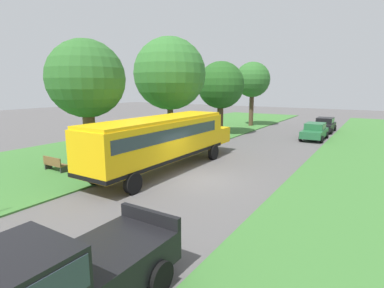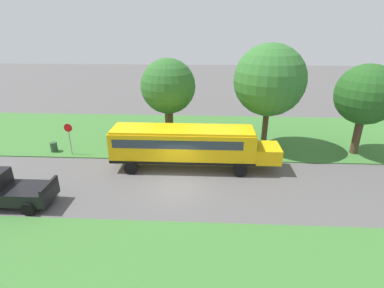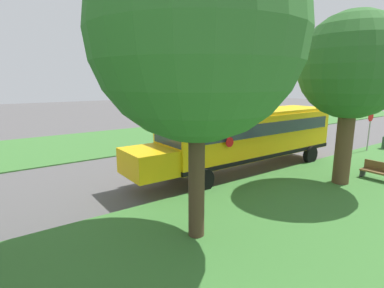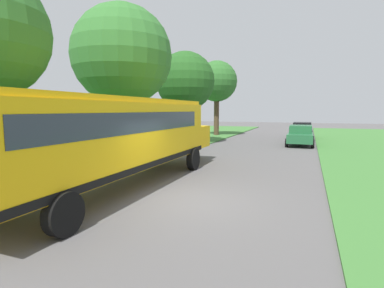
{
  "view_description": "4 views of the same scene",
  "coord_description": "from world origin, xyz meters",
  "px_view_note": "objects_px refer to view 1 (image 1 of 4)",
  "views": [
    {
      "loc": [
        7.79,
        -13.23,
        4.89
      ],
      "look_at": [
        -1.15,
        1.04,
        1.66
      ],
      "focal_mm": 28.0,
      "sensor_mm": 36.0,
      "label": 1
    },
    {
      "loc": [
        17.63,
        1.93,
        10.41
      ],
      "look_at": [
        -2.74,
        0.9,
        1.97
      ],
      "focal_mm": 28.0,
      "sensor_mm": 36.0,
      "label": 2
    },
    {
      "loc": [
        -13.79,
        11.99,
        4.69
      ],
      "look_at": [
        -0.06,
        2.16,
        1.14
      ],
      "focal_mm": 28.0,
      "sensor_mm": 36.0,
      "label": 3
    },
    {
      "loc": [
        3.35,
        -8.33,
        2.76
      ],
      "look_at": [
        -1.8,
        4.89,
        1.14
      ],
      "focal_mm": 28.0,
      "sensor_mm": 36.0,
      "label": 4
    }
  ],
  "objects_px": {
    "car_green_nearest": "(315,130)",
    "park_bench": "(55,164)",
    "oak_tree_beside_bus": "(84,78)",
    "oak_tree_roadside_mid": "(169,74)",
    "oak_tree_far_end": "(222,86)",
    "car_black_middle": "(325,124)",
    "school_bus": "(163,138)",
    "pickup_truck": "(54,284)",
    "oak_tree_across_road": "(253,79)"
  },
  "relations": [
    {
      "from": "oak_tree_beside_bus",
      "to": "oak_tree_across_road",
      "type": "xyz_separation_m",
      "value": [
        1.32,
        23.95,
        0.37
      ]
    },
    {
      "from": "oak_tree_roadside_mid",
      "to": "oak_tree_beside_bus",
      "type": "bearing_deg",
      "value": -90.26
    },
    {
      "from": "car_black_middle",
      "to": "oak_tree_across_road",
      "type": "bearing_deg",
      "value": 177.82
    },
    {
      "from": "school_bus",
      "to": "car_green_nearest",
      "type": "xyz_separation_m",
      "value": [
        5.6,
        15.89,
        -1.05
      ]
    },
    {
      "from": "oak_tree_beside_bus",
      "to": "oak_tree_roadside_mid",
      "type": "relative_size",
      "value": 0.86
    },
    {
      "from": "car_green_nearest",
      "to": "pickup_truck",
      "type": "relative_size",
      "value": 0.81
    },
    {
      "from": "car_black_middle",
      "to": "oak_tree_beside_bus",
      "type": "relative_size",
      "value": 0.58
    },
    {
      "from": "school_bus",
      "to": "car_black_middle",
      "type": "distance_m",
      "value": 22.49
    },
    {
      "from": "pickup_truck",
      "to": "oak_tree_across_road",
      "type": "distance_m",
      "value": 34.22
    },
    {
      "from": "oak_tree_beside_bus",
      "to": "car_green_nearest",
      "type": "bearing_deg",
      "value": 60.77
    },
    {
      "from": "pickup_truck",
      "to": "park_bench",
      "type": "height_order",
      "value": "pickup_truck"
    },
    {
      "from": "pickup_truck",
      "to": "park_bench",
      "type": "relative_size",
      "value": 3.37
    },
    {
      "from": "oak_tree_roadside_mid",
      "to": "park_bench",
      "type": "height_order",
      "value": "oak_tree_roadside_mid"
    },
    {
      "from": "oak_tree_roadside_mid",
      "to": "oak_tree_far_end",
      "type": "bearing_deg",
      "value": 81.82
    },
    {
      "from": "oak_tree_roadside_mid",
      "to": "school_bus",
      "type": "bearing_deg",
      "value": -56.48
    },
    {
      "from": "car_green_nearest",
      "to": "pickup_truck",
      "type": "distance_m",
      "value": 26.62
    },
    {
      "from": "pickup_truck",
      "to": "oak_tree_roadside_mid",
      "type": "height_order",
      "value": "oak_tree_roadside_mid"
    },
    {
      "from": "car_black_middle",
      "to": "car_green_nearest",
      "type": "bearing_deg",
      "value": -90.0
    },
    {
      "from": "oak_tree_far_end",
      "to": "park_bench",
      "type": "xyz_separation_m",
      "value": [
        -1.89,
        -17.71,
        -4.52
      ]
    },
    {
      "from": "school_bus",
      "to": "park_bench",
      "type": "height_order",
      "value": "school_bus"
    },
    {
      "from": "oak_tree_beside_bus",
      "to": "oak_tree_roadside_mid",
      "type": "bearing_deg",
      "value": 89.74
    },
    {
      "from": "car_black_middle",
      "to": "pickup_truck",
      "type": "relative_size",
      "value": 0.81
    },
    {
      "from": "oak_tree_beside_bus",
      "to": "oak_tree_across_road",
      "type": "relative_size",
      "value": 0.97
    },
    {
      "from": "oak_tree_across_road",
      "to": "park_bench",
      "type": "distance_m",
      "value": 26.42
    },
    {
      "from": "car_black_middle",
      "to": "oak_tree_far_end",
      "type": "xyz_separation_m",
      "value": [
        -8.82,
        -7.75,
        4.12
      ]
    },
    {
      "from": "school_bus",
      "to": "pickup_truck",
      "type": "bearing_deg",
      "value": -62.86
    },
    {
      "from": "school_bus",
      "to": "pickup_truck",
      "type": "xyz_separation_m",
      "value": [
        5.5,
        -10.72,
        -0.85
      ]
    },
    {
      "from": "pickup_truck",
      "to": "oak_tree_beside_bus",
      "type": "height_order",
      "value": "oak_tree_beside_bus"
    },
    {
      "from": "oak_tree_beside_bus",
      "to": "oak_tree_roadside_mid",
      "type": "height_order",
      "value": "oak_tree_roadside_mid"
    },
    {
      "from": "car_green_nearest",
      "to": "park_bench",
      "type": "height_order",
      "value": "car_green_nearest"
    },
    {
      "from": "school_bus",
      "to": "car_black_middle",
      "type": "xyz_separation_m",
      "value": [
        5.6,
        21.75,
        -1.05
      ]
    },
    {
      "from": "car_black_middle",
      "to": "pickup_truck",
      "type": "distance_m",
      "value": 32.48
    },
    {
      "from": "car_black_middle",
      "to": "park_bench",
      "type": "xyz_separation_m",
      "value": [
        -10.71,
        -25.46,
        -0.4
      ]
    },
    {
      "from": "school_bus",
      "to": "car_black_middle",
      "type": "height_order",
      "value": "school_bus"
    },
    {
      "from": "oak_tree_across_road",
      "to": "oak_tree_far_end",
      "type": "bearing_deg",
      "value": -91.42
    },
    {
      "from": "oak_tree_roadside_mid",
      "to": "oak_tree_across_road",
      "type": "distance_m",
      "value": 15.64
    },
    {
      "from": "car_black_middle",
      "to": "oak_tree_beside_bus",
      "type": "height_order",
      "value": "oak_tree_beside_bus"
    },
    {
      "from": "oak_tree_roadside_mid",
      "to": "park_bench",
      "type": "bearing_deg",
      "value": -94.53
    },
    {
      "from": "pickup_truck",
      "to": "oak_tree_beside_bus",
      "type": "xyz_separation_m",
      "value": [
        -9.84,
        8.86,
        4.35
      ]
    },
    {
      "from": "car_black_middle",
      "to": "oak_tree_roadside_mid",
      "type": "distance_m",
      "value": 18.88
    },
    {
      "from": "oak_tree_roadside_mid",
      "to": "car_green_nearest",
      "type": "bearing_deg",
      "value": 43.51
    },
    {
      "from": "car_green_nearest",
      "to": "car_black_middle",
      "type": "bearing_deg",
      "value": 90.0
    },
    {
      "from": "oak_tree_beside_bus",
      "to": "oak_tree_across_road",
      "type": "bearing_deg",
      "value": 86.85
    },
    {
      "from": "car_black_middle",
      "to": "pickup_truck",
      "type": "xyz_separation_m",
      "value": [
        -0.1,
        -32.48,
        0.2
      ]
    },
    {
      "from": "pickup_truck",
      "to": "oak_tree_roadside_mid",
      "type": "relative_size",
      "value": 0.61
    },
    {
      "from": "car_green_nearest",
      "to": "oak_tree_far_end",
      "type": "height_order",
      "value": "oak_tree_far_end"
    },
    {
      "from": "car_black_middle",
      "to": "oak_tree_roadside_mid",
      "type": "height_order",
      "value": "oak_tree_roadside_mid"
    },
    {
      "from": "oak_tree_across_road",
      "to": "car_black_middle",
      "type": "bearing_deg",
      "value": -2.18
    },
    {
      "from": "school_bus",
      "to": "oak_tree_beside_bus",
      "type": "bearing_deg",
      "value": -156.76
    },
    {
      "from": "car_black_middle",
      "to": "park_bench",
      "type": "bearing_deg",
      "value": -112.81
    }
  ]
}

